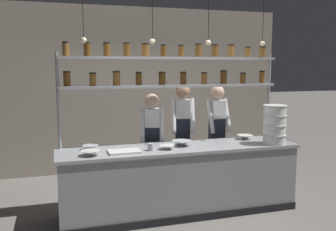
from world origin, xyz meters
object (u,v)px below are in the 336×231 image
(spice_shelf_unit, at_px, (172,74))
(prep_bowl_center_back, at_px, (245,137))
(chef_left, at_px, (152,139))
(prep_bowl_center_front, at_px, (91,153))
(prep_bowl_near_left, at_px, (167,147))
(chef_right, at_px, (217,130))
(container_stack, at_px, (275,125))
(prep_bowl_far_left, at_px, (90,148))
(prep_bowl_near_right, at_px, (182,143))
(chef_center, at_px, (183,130))
(cutting_board, at_px, (124,151))
(serving_cup_front, at_px, (151,147))

(spice_shelf_unit, bearing_deg, prep_bowl_center_back, -7.39)
(spice_shelf_unit, bearing_deg, chef_left, 123.97)
(prep_bowl_center_front, bearing_deg, chef_left, 39.87)
(prep_bowl_near_left, bearing_deg, chef_right, 37.86)
(chef_left, relative_size, prep_bowl_near_left, 8.10)
(chef_right, xyz_separation_m, prep_bowl_center_back, (0.20, -0.54, -0.02))
(container_stack, distance_m, prep_bowl_far_left, 2.51)
(prep_bowl_near_right, bearing_deg, prep_bowl_center_back, 8.88)
(spice_shelf_unit, bearing_deg, prep_bowl_far_left, -171.23)
(chef_center, height_order, prep_bowl_far_left, chef_center)
(spice_shelf_unit, height_order, prep_bowl_near_left, spice_shelf_unit)
(cutting_board, height_order, prep_bowl_near_right, prep_bowl_near_right)
(prep_bowl_center_back, distance_m, serving_cup_front, 1.54)
(prep_bowl_center_front, distance_m, serving_cup_front, 0.77)
(container_stack, bearing_deg, chef_center, 133.80)
(prep_bowl_center_front, bearing_deg, chef_right, 23.68)
(cutting_board, xyz_separation_m, prep_bowl_near_left, (0.57, 0.01, 0.01))
(cutting_board, height_order, prep_bowl_center_front, prep_bowl_center_front)
(chef_right, xyz_separation_m, prep_bowl_center_front, (-2.07, -0.91, -0.02))
(container_stack, height_order, cutting_board, container_stack)
(container_stack, relative_size, prep_bowl_center_front, 2.26)
(chef_right, distance_m, serving_cup_front, 1.56)
(serving_cup_front, bearing_deg, cutting_board, -178.89)
(serving_cup_front, bearing_deg, prep_bowl_far_left, 159.72)
(spice_shelf_unit, distance_m, container_stack, 1.58)
(spice_shelf_unit, xyz_separation_m, prep_bowl_near_right, (0.05, -0.30, -0.92))
(cutting_board, bearing_deg, prep_bowl_center_back, 9.67)
(spice_shelf_unit, xyz_separation_m, prep_bowl_near_left, (-0.20, -0.45, -0.93))
(chef_center, xyz_separation_m, prep_bowl_near_left, (-0.53, -0.92, -0.05))
(spice_shelf_unit, relative_size, cutting_board, 7.81)
(chef_left, relative_size, prep_bowl_near_right, 5.99)
(spice_shelf_unit, distance_m, chef_center, 1.06)
(prep_bowl_center_back, bearing_deg, prep_bowl_near_left, -166.63)
(prep_bowl_center_front, bearing_deg, spice_shelf_unit, 23.33)
(prep_bowl_center_back, distance_m, prep_bowl_near_right, 1.05)
(prep_bowl_near_left, height_order, prep_bowl_near_right, prep_bowl_near_right)
(chef_left, xyz_separation_m, prep_bowl_near_left, (0.01, -0.75, 0.04))
(container_stack, distance_m, prep_bowl_center_back, 0.53)
(spice_shelf_unit, distance_m, serving_cup_front, 1.10)
(spice_shelf_unit, distance_m, prep_bowl_near_right, 0.97)
(chef_left, xyz_separation_m, prep_bowl_center_back, (1.29, -0.45, 0.04))
(chef_center, bearing_deg, cutting_board, -124.60)
(chef_center, xyz_separation_m, prep_bowl_far_left, (-1.49, -0.65, -0.04))
(chef_left, distance_m, prep_bowl_center_front, 1.27)
(prep_bowl_near_left, bearing_deg, prep_bowl_near_right, 30.07)
(spice_shelf_unit, xyz_separation_m, serving_cup_front, (-0.42, -0.45, -0.91))
(chef_left, distance_m, prep_bowl_far_left, 1.07)
(spice_shelf_unit, xyz_separation_m, container_stack, (1.32, -0.55, -0.69))
(chef_center, distance_m, prep_bowl_near_left, 1.06)
(chef_center, bearing_deg, chef_right, 7.85)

